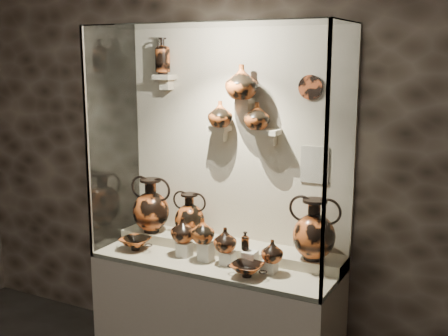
# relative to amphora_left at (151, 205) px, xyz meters

# --- Properties ---
(wall_back) EXTENTS (5.00, 0.02, 3.20)m
(wall_back) POSITION_rel_amphora_left_xyz_m (0.62, 0.19, 0.49)
(wall_back) COLOR #2D231C
(wall_back) RESTS_ON ground
(plinth) EXTENTS (1.70, 0.60, 0.80)m
(plinth) POSITION_rel_amphora_left_xyz_m (0.62, -0.13, -0.71)
(plinth) COLOR beige
(plinth) RESTS_ON floor
(front_tier) EXTENTS (1.68, 0.58, 0.03)m
(front_tier) POSITION_rel_amphora_left_xyz_m (0.62, -0.13, -0.29)
(front_tier) COLOR #B8AB8E
(front_tier) RESTS_ON plinth
(rear_tier) EXTENTS (1.70, 0.25, 0.10)m
(rear_tier) POSITION_rel_amphora_left_xyz_m (0.62, 0.05, -0.26)
(rear_tier) COLOR #B8AB8E
(rear_tier) RESTS_ON plinth
(back_panel) EXTENTS (1.70, 0.03, 1.60)m
(back_panel) POSITION_rel_amphora_left_xyz_m (0.62, 0.19, 0.49)
(back_panel) COLOR beige
(back_panel) RESTS_ON plinth
(glass_front) EXTENTS (1.70, 0.01, 1.60)m
(glass_front) POSITION_rel_amphora_left_xyz_m (0.62, -0.42, 0.49)
(glass_front) COLOR white
(glass_front) RESTS_ON plinth
(glass_left) EXTENTS (0.01, 0.60, 1.60)m
(glass_left) POSITION_rel_amphora_left_xyz_m (-0.23, -0.13, 0.49)
(glass_left) COLOR white
(glass_left) RESTS_ON plinth
(glass_right) EXTENTS (0.01, 0.60, 1.60)m
(glass_right) POSITION_rel_amphora_left_xyz_m (1.46, -0.13, 0.49)
(glass_right) COLOR white
(glass_right) RESTS_ON plinth
(glass_top) EXTENTS (1.70, 0.60, 0.01)m
(glass_top) POSITION_rel_amphora_left_xyz_m (0.62, -0.13, 1.29)
(glass_top) COLOR white
(glass_top) RESTS_ON back_panel
(frame_post_left) EXTENTS (0.02, 0.02, 1.60)m
(frame_post_left) POSITION_rel_amphora_left_xyz_m (-0.22, -0.42, 0.49)
(frame_post_left) COLOR gray
(frame_post_left) RESTS_ON plinth
(frame_post_right) EXTENTS (0.02, 0.02, 1.60)m
(frame_post_right) POSITION_rel_amphora_left_xyz_m (1.46, -0.42, 0.49)
(frame_post_right) COLOR gray
(frame_post_right) RESTS_ON plinth
(pedestal_a) EXTENTS (0.09, 0.09, 0.10)m
(pedestal_a) POSITION_rel_amphora_left_xyz_m (0.40, -0.18, -0.23)
(pedestal_a) COLOR beige
(pedestal_a) RESTS_ON front_tier
(pedestal_b) EXTENTS (0.09, 0.09, 0.13)m
(pedestal_b) POSITION_rel_amphora_left_xyz_m (0.57, -0.18, -0.21)
(pedestal_b) COLOR beige
(pedestal_b) RESTS_ON front_tier
(pedestal_c) EXTENTS (0.09, 0.09, 0.09)m
(pedestal_c) POSITION_rel_amphora_left_xyz_m (0.74, -0.18, -0.23)
(pedestal_c) COLOR beige
(pedestal_c) RESTS_ON front_tier
(pedestal_d) EXTENTS (0.09, 0.09, 0.12)m
(pedestal_d) POSITION_rel_amphora_left_xyz_m (0.90, -0.18, -0.22)
(pedestal_d) COLOR beige
(pedestal_d) RESTS_ON front_tier
(pedestal_e) EXTENTS (0.09, 0.09, 0.08)m
(pedestal_e) POSITION_rel_amphora_left_xyz_m (1.04, -0.18, -0.24)
(pedestal_e) COLOR beige
(pedestal_e) RESTS_ON front_tier
(bracket_ul) EXTENTS (0.14, 0.12, 0.04)m
(bracket_ul) POSITION_rel_amphora_left_xyz_m (0.07, 0.11, 0.94)
(bracket_ul) COLOR beige
(bracket_ul) RESTS_ON back_panel
(bracket_ca) EXTENTS (0.14, 0.12, 0.04)m
(bracket_ca) POSITION_rel_amphora_left_xyz_m (0.52, 0.11, 0.59)
(bracket_ca) COLOR beige
(bracket_ca) RESTS_ON back_panel
(bracket_cb) EXTENTS (0.10, 0.12, 0.04)m
(bracket_cb) POSITION_rel_amphora_left_xyz_m (0.72, 0.11, 0.79)
(bracket_cb) COLOR beige
(bracket_cb) RESTS_ON back_panel
(bracket_cc) EXTENTS (0.14, 0.12, 0.04)m
(bracket_cc) POSITION_rel_amphora_left_xyz_m (0.90, 0.11, 0.59)
(bracket_cc) COLOR beige
(bracket_cc) RESTS_ON back_panel
(amphora_left) EXTENTS (0.38, 0.38, 0.41)m
(amphora_left) POSITION_rel_amphora_left_xyz_m (0.00, 0.00, 0.00)
(amphora_left) COLOR #B85323
(amphora_left) RESTS_ON rear_tier
(amphora_mid) EXTENTS (0.33, 0.33, 0.33)m
(amphora_mid) POSITION_rel_amphora_left_xyz_m (0.32, 0.03, -0.04)
(amphora_mid) COLOR #B4511F
(amphora_mid) RESTS_ON rear_tier
(amphora_right) EXTENTS (0.37, 0.37, 0.41)m
(amphora_right) POSITION_rel_amphora_left_xyz_m (1.27, 0.00, -0.00)
(amphora_right) COLOR #B85323
(amphora_right) RESTS_ON rear_tier
(jug_a) EXTENTS (0.20, 0.20, 0.18)m
(jug_a) POSITION_rel_amphora_left_xyz_m (0.38, -0.17, -0.09)
(jug_a) COLOR #B85323
(jug_a) RESTS_ON pedestal_a
(jug_b) EXTENTS (0.21, 0.21, 0.17)m
(jug_b) POSITION_rel_amphora_left_xyz_m (0.55, -0.19, -0.06)
(jug_b) COLOR #B4511F
(jug_b) RESTS_ON pedestal_b
(jug_c) EXTENTS (0.17, 0.17, 0.16)m
(jug_c) POSITION_rel_amphora_left_xyz_m (0.72, -0.18, -0.10)
(jug_c) COLOR #B85323
(jug_c) RESTS_ON pedestal_c
(jug_e) EXTENTS (0.15, 0.15, 0.15)m
(jug_e) POSITION_rel_amphora_left_xyz_m (1.06, -0.19, -0.12)
(jug_e) COLOR #B85323
(jug_e) RESTS_ON pedestal_e
(lekythos_small) EXTENTS (0.07, 0.07, 0.14)m
(lekythos_small) POSITION_rel_amphora_left_xyz_m (0.86, -0.17, -0.08)
(lekythos_small) COLOR #B4511F
(lekythos_small) RESTS_ON pedestal_d
(kylix_left) EXTENTS (0.28, 0.24, 0.11)m
(kylix_left) POSITION_rel_amphora_left_xyz_m (0.02, -0.23, -0.22)
(kylix_left) COLOR #B4511F
(kylix_left) RESTS_ON front_tier
(kylix_right) EXTENTS (0.30, 0.27, 0.10)m
(kylix_right) POSITION_rel_amphora_left_xyz_m (0.94, -0.31, -0.22)
(kylix_right) COLOR #B85323
(kylix_right) RESTS_ON front_tier
(lekythos_tall) EXTENTS (0.16, 0.16, 0.30)m
(lekythos_tall) POSITION_rel_amphora_left_xyz_m (0.06, 0.11, 1.11)
(lekythos_tall) COLOR #B85323
(lekythos_tall) RESTS_ON bracket_ul
(ovoid_vase_a) EXTENTS (0.21, 0.21, 0.18)m
(ovoid_vase_a) POSITION_rel_amphora_left_xyz_m (0.54, 0.08, 0.70)
(ovoid_vase_a) COLOR #B4511F
(ovoid_vase_a) RESTS_ON bracket_ca
(ovoid_vase_b) EXTENTS (0.27, 0.27, 0.23)m
(ovoid_vase_b) POSITION_rel_amphora_left_xyz_m (0.72, 0.05, 0.93)
(ovoid_vase_b) COLOR #B4511F
(ovoid_vase_b) RESTS_ON bracket_cb
(ovoid_vase_c) EXTENTS (0.21, 0.21, 0.18)m
(ovoid_vase_c) POSITION_rel_amphora_left_xyz_m (0.82, 0.08, 0.70)
(ovoid_vase_c) COLOR #B4511F
(ovoid_vase_c) RESTS_ON bracket_cc
(wall_plate) EXTENTS (0.16, 0.02, 0.16)m
(wall_plate) POSITION_rel_amphora_left_xyz_m (1.16, 0.16, 0.90)
(wall_plate) COLOR #B44A23
(wall_plate) RESTS_ON back_panel
(info_placard) EXTENTS (0.18, 0.01, 0.25)m
(info_placard) POSITION_rel_amphora_left_xyz_m (1.20, 0.17, 0.39)
(info_placard) COLOR beige
(info_placard) RESTS_ON back_panel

